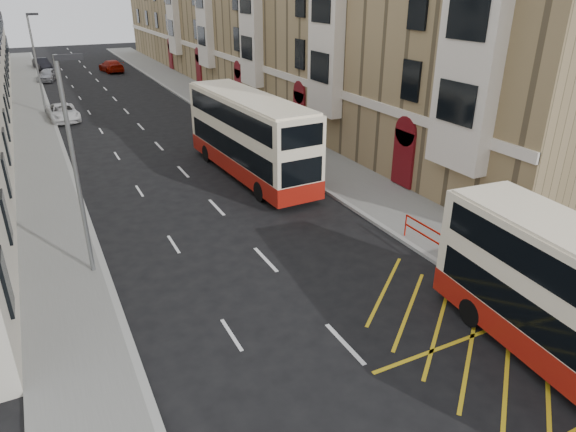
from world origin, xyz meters
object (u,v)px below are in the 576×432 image
car_silver (48,75)px  car_red (111,66)px  street_lamp_near (75,158)px  double_decker_rear (249,136)px  pedestrian_far (522,261)px  white_van (63,113)px  street_lamp_far (36,58)px  car_dark (42,64)px

car_silver → car_red: car_red is taller
street_lamp_near → double_decker_rear: (9.68, 7.55, -2.26)m
pedestrian_far → white_van: size_ratio=0.32×
car_red → car_silver: bearing=18.4°
street_lamp_near → car_red: (8.96, 51.67, -3.89)m
street_lamp_near → double_decker_rear: size_ratio=0.68×
street_lamp_far → car_red: size_ratio=1.56×
white_van → street_lamp_far: bearing=106.4°
car_dark → car_red: size_ratio=0.84×
car_silver → white_van: bearing=-73.2°
street_lamp_near → white_van: street_lamp_near is taller
double_decker_rear → car_red: size_ratio=2.31×
car_silver → double_decker_rear: bearing=-61.1°
pedestrian_far → car_dark: bearing=-41.7°
double_decker_rear → pedestrian_far: 16.08m
street_lamp_near → street_lamp_far: same height
double_decker_rear → car_dark: (-8.53, 50.61, -1.67)m
double_decker_rear → street_lamp_near: bearing=-144.9°
pedestrian_far → car_dark: size_ratio=0.36×
double_decker_rear → pedestrian_far: bearing=-76.9°
street_lamp_far → white_van: street_lamp_far is taller
white_van → car_dark: car_dark is taller
street_lamp_near → car_red: 52.59m
car_silver → pedestrian_far: bearing=-59.9°
pedestrian_far → white_van: (-12.93, 34.62, -0.26)m
street_lamp_far → double_decker_rear: 24.55m
double_decker_rear → car_silver: 41.17m
double_decker_rear → white_van: 21.10m
pedestrian_far → white_van: pedestrian_far is taller
street_lamp_far → car_dark: size_ratio=1.86×
street_lamp_near → car_dark: street_lamp_near is taller
street_lamp_far → car_dark: (1.15, 28.17, -3.93)m
white_van → car_red: bearing=69.4°
street_lamp_far → pedestrian_far: size_ratio=5.23×
pedestrian_far → white_van: 36.96m
street_lamp_near → pedestrian_far: (14.08, -7.84, -3.72)m
car_silver → car_dark: car_silver is taller
street_lamp_far → car_red: 23.77m
street_lamp_far → street_lamp_near: bearing=-90.0°
street_lamp_far → pedestrian_far: street_lamp_far is taller
street_lamp_far → car_dark: street_lamp_far is taller
street_lamp_near → car_dark: size_ratio=1.86×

